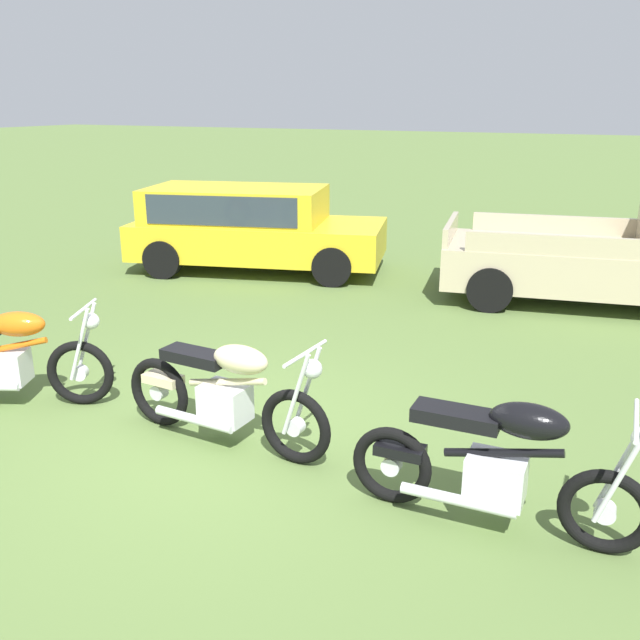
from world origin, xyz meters
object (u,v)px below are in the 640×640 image
object	(u,v)px
motorcycle_orange	(5,357)
car_yellow	(248,222)
motorcycle_black	(498,465)
motorcycle_cream	(225,393)

from	to	relation	value
motorcycle_orange	car_yellow	size ratio (longest dim) A/B	0.44
car_yellow	motorcycle_black	bearing A→B (deg)	-61.62
motorcycle_cream	motorcycle_black	xyz separation A→B (m)	(2.36, -0.24, 0.01)
motorcycle_orange	car_yellow	bearing A→B (deg)	74.28
motorcycle_black	car_yellow	distance (m)	8.09
motorcycle_orange	motorcycle_cream	bearing A→B (deg)	-18.30
motorcycle_cream	motorcycle_black	size ratio (longest dim) A/B	1.01
motorcycle_orange	motorcycle_black	distance (m)	4.74
motorcycle_orange	car_yellow	distance (m)	5.92
motorcycle_cream	car_yellow	world-z (taller)	car_yellow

